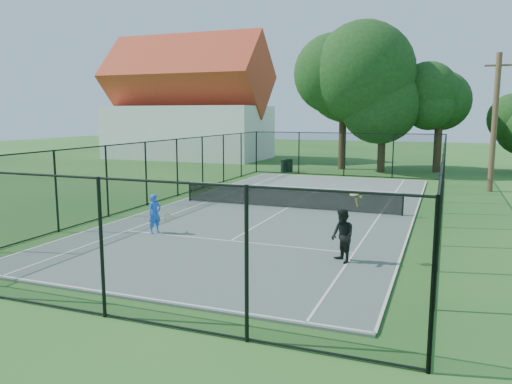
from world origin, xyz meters
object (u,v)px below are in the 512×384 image
(trash_bin_right, at_px, (289,165))
(utility_pole, at_px, (495,122))
(player_blue, at_px, (155,214))
(trash_bin_left, at_px, (284,166))
(tennis_net, at_px, (288,196))
(player_black, at_px, (343,236))

(trash_bin_right, bearing_deg, utility_pole, -21.03)
(trash_bin_right, bearing_deg, player_blue, -86.27)
(trash_bin_left, height_order, player_blue, player_blue)
(tennis_net, height_order, trash_bin_left, tennis_net)
(trash_bin_right, distance_m, utility_pole, 14.56)
(trash_bin_left, xyz_separation_m, utility_pole, (13.55, -4.88, 3.36))
(player_blue, relative_size, player_black, 0.69)
(tennis_net, distance_m, trash_bin_left, 14.63)
(trash_bin_right, xyz_separation_m, player_blue, (1.33, -20.40, 0.26))
(trash_bin_right, distance_m, player_black, 23.07)
(player_black, bearing_deg, trash_bin_left, 111.87)
(trash_bin_right, height_order, player_black, player_black)
(utility_pole, distance_m, player_black, 17.45)
(tennis_net, bearing_deg, player_black, -62.09)
(utility_pole, bearing_deg, player_black, -106.84)
(trash_bin_right, bearing_deg, tennis_net, -73.02)
(utility_pole, bearing_deg, player_blue, -127.85)
(tennis_net, bearing_deg, trash_bin_left, 108.39)
(tennis_net, bearing_deg, utility_pole, 45.22)
(trash_bin_left, height_order, trash_bin_right, trash_bin_right)
(player_blue, bearing_deg, trash_bin_right, 93.73)
(player_blue, height_order, player_black, player_black)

